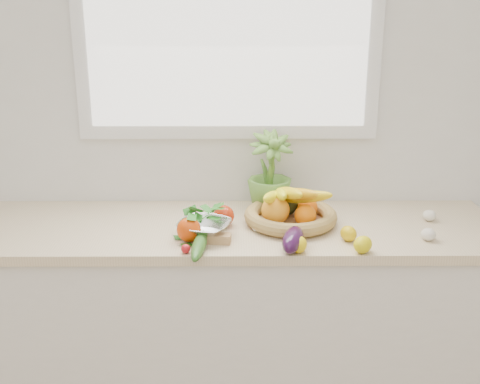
{
  "coord_description": "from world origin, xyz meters",
  "views": [
    {
      "loc": [
        0.04,
        -0.36,
        1.82
      ],
      "look_at": [
        0.05,
        1.93,
        1.05
      ],
      "focal_mm": 45.0,
      "sensor_mm": 36.0,
      "label": 1
    }
  ],
  "objects_px": {
    "cucumber": "(199,246)",
    "colander_with_spinach": "(204,224)",
    "eggplant": "(293,240)",
    "fruit_basket": "(290,211)",
    "apple": "(224,216)",
    "potted_herb": "(270,172)"
  },
  "relations": [
    {
      "from": "eggplant",
      "to": "cucumber",
      "type": "bearing_deg",
      "value": -176.67
    },
    {
      "from": "potted_herb",
      "to": "colander_with_spinach",
      "type": "xyz_separation_m",
      "value": [
        -0.27,
        -0.3,
        -0.12
      ]
    },
    {
      "from": "eggplant",
      "to": "cucumber",
      "type": "relative_size",
      "value": 0.73
    },
    {
      "from": "cucumber",
      "to": "colander_with_spinach",
      "type": "relative_size",
      "value": 1.04
    },
    {
      "from": "colander_with_spinach",
      "to": "cucumber",
      "type": "bearing_deg",
      "value": -94.6
    },
    {
      "from": "potted_herb",
      "to": "eggplant",
      "type": "bearing_deg",
      "value": -81.2
    },
    {
      "from": "cucumber",
      "to": "colander_with_spinach",
      "type": "bearing_deg",
      "value": 85.4
    },
    {
      "from": "colander_with_spinach",
      "to": "apple",
      "type": "bearing_deg",
      "value": 58.46
    },
    {
      "from": "eggplant",
      "to": "fruit_basket",
      "type": "height_order",
      "value": "fruit_basket"
    },
    {
      "from": "cucumber",
      "to": "colander_with_spinach",
      "type": "distance_m",
      "value": 0.15
    },
    {
      "from": "potted_herb",
      "to": "cucumber",
      "type": "bearing_deg",
      "value": -122.31
    },
    {
      "from": "colander_with_spinach",
      "to": "potted_herb",
      "type": "bearing_deg",
      "value": 48.22
    },
    {
      "from": "cucumber",
      "to": "potted_herb",
      "type": "bearing_deg",
      "value": 57.69
    },
    {
      "from": "cucumber",
      "to": "eggplant",
      "type": "bearing_deg",
      "value": 3.33
    },
    {
      "from": "eggplant",
      "to": "cucumber",
      "type": "height_order",
      "value": "eggplant"
    },
    {
      "from": "cucumber",
      "to": "apple",
      "type": "bearing_deg",
      "value": 72.01
    },
    {
      "from": "apple",
      "to": "cucumber",
      "type": "relative_size",
      "value": 0.32
    },
    {
      "from": "potted_herb",
      "to": "apple",
      "type": "bearing_deg",
      "value": -137.18
    },
    {
      "from": "potted_herb",
      "to": "fruit_basket",
      "type": "xyz_separation_m",
      "value": [
        0.08,
        -0.16,
        -0.12
      ]
    },
    {
      "from": "cucumber",
      "to": "fruit_basket",
      "type": "bearing_deg",
      "value": 38.46
    },
    {
      "from": "apple",
      "to": "colander_with_spinach",
      "type": "relative_size",
      "value": 0.33
    },
    {
      "from": "apple",
      "to": "eggplant",
      "type": "distance_m",
      "value": 0.36
    }
  ]
}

